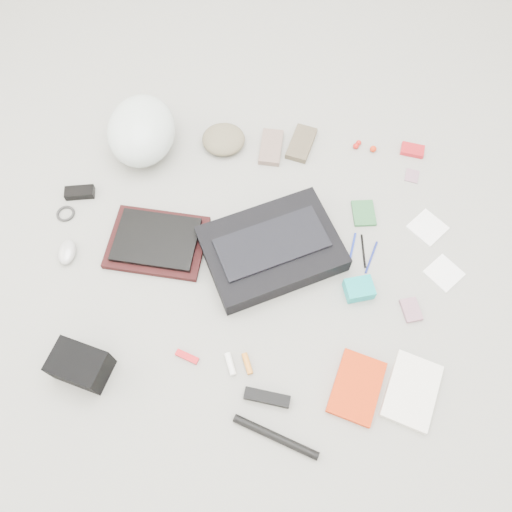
{
  "coord_description": "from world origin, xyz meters",
  "views": [
    {
      "loc": [
        0.02,
        -0.83,
        1.72
      ],
      "look_at": [
        0.0,
        0.0,
        0.05
      ],
      "focal_mm": 35.0,
      "sensor_mm": 36.0,
      "label": 1
    }
  ],
  "objects_px": {
    "accordion_wallet": "(359,289)",
    "book_red": "(357,387)",
    "laptop": "(156,240)",
    "camera_bag": "(80,365)",
    "messenger_bag": "(272,249)",
    "bike_helmet": "(141,131)"
  },
  "relations": [
    {
      "from": "messenger_bag",
      "to": "accordion_wallet",
      "type": "height_order",
      "value": "messenger_bag"
    },
    {
      "from": "accordion_wallet",
      "to": "book_red",
      "type": "bearing_deg",
      "value": -107.33
    },
    {
      "from": "messenger_bag",
      "to": "camera_bag",
      "type": "height_order",
      "value": "camera_bag"
    },
    {
      "from": "messenger_bag",
      "to": "accordion_wallet",
      "type": "relative_size",
      "value": 4.87
    },
    {
      "from": "messenger_bag",
      "to": "bike_helmet",
      "type": "height_order",
      "value": "bike_helmet"
    },
    {
      "from": "bike_helmet",
      "to": "messenger_bag",
      "type": "bearing_deg",
      "value": -42.33
    },
    {
      "from": "laptop",
      "to": "book_red",
      "type": "relative_size",
      "value": 1.38
    },
    {
      "from": "messenger_bag",
      "to": "camera_bag",
      "type": "bearing_deg",
      "value": -167.06
    },
    {
      "from": "book_red",
      "to": "messenger_bag",
      "type": "bearing_deg",
      "value": 139.96
    },
    {
      "from": "bike_helmet",
      "to": "camera_bag",
      "type": "distance_m",
      "value": 0.98
    },
    {
      "from": "messenger_bag",
      "to": "book_red",
      "type": "relative_size",
      "value": 2.18
    },
    {
      "from": "laptop",
      "to": "camera_bag",
      "type": "height_order",
      "value": "camera_bag"
    },
    {
      "from": "messenger_bag",
      "to": "bike_helmet",
      "type": "relative_size",
      "value": 1.42
    },
    {
      "from": "messenger_bag",
      "to": "camera_bag",
      "type": "xyz_separation_m",
      "value": [
        -0.64,
        -0.47,
        0.02
      ]
    },
    {
      "from": "accordion_wallet",
      "to": "camera_bag",
      "type": "bearing_deg",
      "value": -174.52
    },
    {
      "from": "laptop",
      "to": "bike_helmet",
      "type": "relative_size",
      "value": 0.89
    },
    {
      "from": "messenger_bag",
      "to": "book_red",
      "type": "height_order",
      "value": "messenger_bag"
    },
    {
      "from": "laptop",
      "to": "camera_bag",
      "type": "xyz_separation_m",
      "value": [
        -0.19,
        -0.5,
        0.02
      ]
    },
    {
      "from": "messenger_bag",
      "to": "bike_helmet",
      "type": "distance_m",
      "value": 0.75
    },
    {
      "from": "accordion_wallet",
      "to": "bike_helmet",
      "type": "bearing_deg",
      "value": 130.36
    },
    {
      "from": "laptop",
      "to": "accordion_wallet",
      "type": "relative_size",
      "value": 3.08
    },
    {
      "from": "bike_helmet",
      "to": "accordion_wallet",
      "type": "height_order",
      "value": "bike_helmet"
    }
  ]
}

